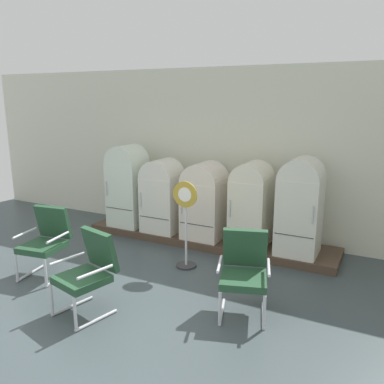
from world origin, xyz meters
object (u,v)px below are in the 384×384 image
refrigerator_0 (128,183)px  refrigerator_3 (251,202)px  refrigerator_1 (162,194)px  armchair_center (89,269)px  refrigerator_2 (204,199)px  armchair_left (46,238)px  refrigerator_4 (300,204)px  armchair_right (244,268)px  sign_stand (186,229)px

refrigerator_0 → refrigerator_3: 2.53m
refrigerator_1 → armchair_center: bearing=-77.7°
refrigerator_3 → refrigerator_2: bearing=-178.8°
refrigerator_3 → armchair_left: refrigerator_3 is taller
refrigerator_3 → refrigerator_4: refrigerator_4 is taller
armchair_right → sign_stand: size_ratio=0.74×
refrigerator_1 → sign_stand: 1.47m
armchair_center → sign_stand: (0.43, 1.73, 0.06)m
refrigerator_1 → armchair_right: size_ratio=1.33×
refrigerator_0 → armchair_right: refrigerator_0 is taller
refrigerator_2 → refrigerator_3: size_ratio=0.95×
armchair_center → armchair_right: bearing=27.2°
refrigerator_1 → armchair_right: 2.99m
refrigerator_0 → refrigerator_3: refrigerator_0 is taller
refrigerator_4 → armchair_center: size_ratio=1.52×
armchair_right → sign_stand: (-1.27, 0.86, 0.06)m
refrigerator_4 → sign_stand: bearing=-145.0°
refrigerator_0 → armchair_right: 3.65m
refrigerator_2 → armchair_right: 2.41m
sign_stand → armchair_center: bearing=-104.1°
armchair_right → refrigerator_4: bearing=82.6°
refrigerator_4 → armchair_center: (-1.95, -2.79, -0.40)m
refrigerator_0 → refrigerator_3: size_ratio=1.11×
refrigerator_2 → sign_stand: bearing=-80.7°
refrigerator_1 → armchair_left: size_ratio=1.33×
refrigerator_0 → armchair_center: 3.12m
refrigerator_3 → armchair_left: bearing=-137.4°
refrigerator_2 → armchair_center: 2.81m
refrigerator_1 → armchair_center: refrigerator_1 is taller
refrigerator_2 → armchair_left: refrigerator_2 is taller
refrigerator_4 → armchair_left: size_ratio=1.52×
refrigerator_3 → sign_stand: 1.30m
refrigerator_1 → refrigerator_0: bearing=179.7°
refrigerator_0 → armchair_left: refrigerator_0 is taller
refrigerator_0 → sign_stand: 2.13m
armchair_center → sign_stand: sign_stand is taller
refrigerator_0 → refrigerator_2: bearing=0.8°
refrigerator_1 → armchair_left: bearing=-107.7°
refrigerator_0 → refrigerator_1: size_ratio=1.16×
refrigerator_2 → refrigerator_4: refrigerator_4 is taller
refrigerator_1 → refrigerator_2: refrigerator_1 is taller
refrigerator_0 → armchair_center: bearing=-63.2°
armchair_left → armchair_right: bearing=6.0°
refrigerator_0 → refrigerator_4: size_ratio=1.02×
refrigerator_3 → refrigerator_0: bearing=-179.1°
refrigerator_1 → refrigerator_2: bearing=1.8°
refrigerator_2 → armchair_right: size_ratio=1.33×
armchair_center → armchair_left: bearing=156.9°
armchair_right → armchair_center: 1.91m
refrigerator_1 → refrigerator_3: 1.74m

